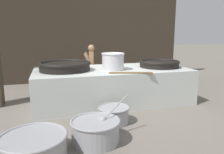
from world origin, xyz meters
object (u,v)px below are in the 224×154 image
at_px(giant_wok_near, 65,66).
at_px(prep_bowl_extra, 34,146).
at_px(cook, 91,66).
at_px(prep_bowl_meat, 114,114).
at_px(prep_bowl_vegetables, 96,130).
at_px(giant_wok_far, 159,63).
at_px(stock_pot, 113,61).

relative_size(giant_wok_near, prep_bowl_extra, 1.31).
bearing_deg(cook, prep_bowl_meat, 100.68).
xyz_separation_m(giant_wok_near, cook, (0.91, 1.34, -0.22)).
bearing_deg(prep_bowl_meat, prep_bowl_vegetables, -126.49).
relative_size(giant_wok_near, giant_wok_far, 1.17).
xyz_separation_m(cook, prep_bowl_extra, (-1.55, -3.74, -0.59)).
relative_size(giant_wok_near, prep_bowl_meat, 2.01).
height_order(giant_wok_far, prep_bowl_meat, giant_wok_far).
distance_m(giant_wok_far, stock_pot, 1.37).
height_order(giant_wok_near, prep_bowl_meat, giant_wok_near).
relative_size(stock_pot, prep_bowl_vegetables, 0.56).
relative_size(giant_wok_far, cook, 0.75).
bearing_deg(prep_bowl_vegetables, giant_wok_far, 42.48).
bearing_deg(prep_bowl_vegetables, prep_bowl_extra, -165.09).
bearing_deg(prep_bowl_vegetables, prep_bowl_meat, 53.51).
distance_m(stock_pot, prep_bowl_vegetables, 2.29).
height_order(giant_wok_near, cook, cook).
bearing_deg(giant_wok_near, prep_bowl_vegetables, -81.49).
xyz_separation_m(stock_pot, prep_bowl_vegetables, (-0.86, -1.92, -0.90)).
relative_size(prep_bowl_vegetables, prep_bowl_extra, 1.08).
xyz_separation_m(stock_pot, prep_bowl_meat, (-0.34, -1.21, -0.93)).
height_order(stock_pot, prep_bowl_meat, stock_pot).
height_order(prep_bowl_vegetables, prep_bowl_extra, prep_bowl_vegetables).
xyz_separation_m(giant_wok_far, prep_bowl_meat, (-1.69, -1.32, -0.81)).
relative_size(giant_wok_far, prep_bowl_vegetables, 1.04).
height_order(giant_wok_far, stock_pot, stock_pot).
bearing_deg(giant_wok_near, stock_pot, -10.95).
height_order(giant_wok_far, prep_bowl_extra, giant_wok_far).
bearing_deg(giant_wok_far, prep_bowl_vegetables, -137.52).
height_order(giant_wok_near, giant_wok_far, giant_wok_near).
bearing_deg(prep_bowl_extra, stock_pot, 50.05).
height_order(giant_wok_far, prep_bowl_vegetables, giant_wok_far).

